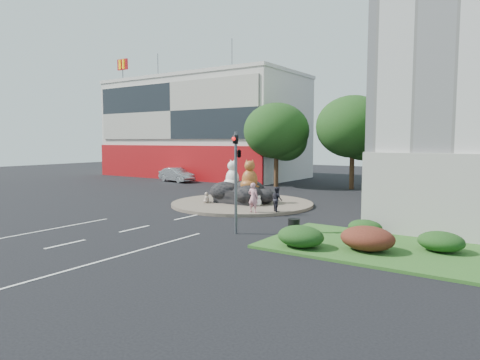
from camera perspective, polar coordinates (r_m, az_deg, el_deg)
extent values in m
plane|color=black|center=(22.96, -13.85, -6.35)|extent=(120.00, 120.00, 0.00)
cylinder|color=brown|center=(30.43, 0.29, -3.16)|extent=(10.00, 10.00, 0.20)
cube|color=beige|center=(55.32, -4.83, 6.75)|extent=(25.00, 12.00, 12.00)
cube|color=#A00E12|center=(50.80, -9.09, 2.32)|extent=(25.00, 0.30, 4.00)
cube|color=#B2AD9E|center=(50.82, -9.23, 9.09)|extent=(24.00, 0.15, 6.50)
cube|color=beige|center=(55.82, -4.88, 13.12)|extent=(25.20, 12.20, 0.40)
cylinder|color=#595B60|center=(61.44, -10.89, 14.40)|extent=(0.10, 0.10, 4.00)
cylinder|color=#595B60|center=(56.04, -1.08, 15.91)|extent=(0.10, 0.10, 5.00)
cube|color=#A00E12|center=(60.59, -15.39, 14.63)|extent=(1.80, 0.25, 1.40)
cube|color=#23551C|center=(19.15, 18.95, -8.63)|extent=(10.00, 6.00, 0.12)
cylinder|color=#382314|center=(42.51, 4.84, 1.63)|extent=(0.44, 0.44, 3.74)
ellipsoid|color=#1C3B12|center=(42.44, 4.88, 6.56)|extent=(6.46, 6.46, 5.49)
sphere|color=#1C3B12|center=(42.48, 6.15, 5.40)|extent=(4.25, 4.25, 4.25)
sphere|color=#1C3B12|center=(42.52, 3.85, 5.76)|extent=(3.74, 3.74, 3.74)
cylinder|color=#382314|center=(41.43, 14.69, 1.53)|extent=(0.44, 0.44, 3.96)
ellipsoid|color=#1C3B12|center=(41.37, 14.81, 6.89)|extent=(6.84, 6.84, 5.81)
sphere|color=#1C3B12|center=(41.57, 16.06, 5.61)|extent=(4.50, 4.50, 4.50)
sphere|color=#1C3B12|center=(41.32, 13.73, 6.04)|extent=(3.96, 3.96, 3.96)
cylinder|color=#382314|center=(35.96, 21.56, 0.26)|extent=(0.44, 0.44, 3.30)
ellipsoid|color=#1C3B12|center=(35.84, 21.74, 5.40)|extent=(5.70, 5.70, 4.84)
sphere|color=#1C3B12|center=(36.17, 23.11, 4.16)|extent=(3.75, 3.75, 3.75)
sphere|color=#1C3B12|center=(35.71, 20.51, 4.60)|extent=(3.30, 3.30, 3.30)
ellipsoid|color=#1C3B12|center=(18.23, 8.09, -7.45)|extent=(2.00, 1.60, 0.90)
ellipsoid|color=#441B12|center=(18.23, 16.63, -7.47)|extent=(2.20, 1.76, 0.99)
ellipsoid|color=#1C3B12|center=(19.13, 25.22, -7.43)|extent=(1.80, 1.44, 0.81)
ellipsoid|color=#1C3B12|center=(21.16, 16.34, -6.07)|extent=(1.60, 1.28, 0.72)
cylinder|color=#595B60|center=(20.78, -0.56, -0.43)|extent=(0.14, 0.14, 5.00)
imported|color=black|center=(20.68, -0.57, 4.26)|extent=(0.21, 0.26, 1.30)
imported|color=black|center=(20.57, -0.11, 3.70)|extent=(0.26, 1.24, 0.50)
sphere|color=red|center=(20.53, -0.86, 5.51)|extent=(0.18, 0.18, 0.18)
cylinder|color=#595B60|center=(23.30, 24.87, 3.40)|extent=(0.18, 0.18, 8.00)
cylinder|color=#595B60|center=(23.73, 22.81, 13.19)|extent=(2.00, 0.12, 0.12)
cube|color=silver|center=(23.94, 20.40, 12.96)|extent=(0.50, 0.22, 0.12)
imported|color=pink|center=(26.04, 1.78, -2.35)|extent=(0.68, 0.46, 1.82)
imported|color=black|center=(26.48, 4.97, -2.55)|extent=(0.95, 0.92, 1.54)
imported|color=#A1A4A8|center=(47.81, -8.44, 0.68)|extent=(4.95, 2.53, 1.56)
cylinder|color=black|center=(20.93, 7.19, -6.08)|extent=(0.65, 0.65, 0.68)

